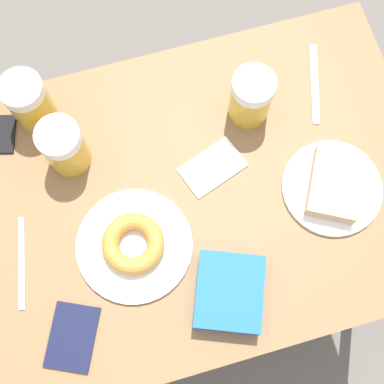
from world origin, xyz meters
name	(u,v)px	position (x,y,z in m)	size (l,w,h in m)	color
ground_plane	(192,255)	(0.00, 0.00, 0.00)	(8.00, 8.00, 0.00)	#666059
table	(192,204)	(0.00, 0.00, 0.70)	(0.69, 1.01, 0.77)	olive
plate_with_cake	(334,186)	(-0.07, -0.29, 0.79)	(0.21, 0.21, 0.05)	white
plate_with_donut	(134,244)	(-0.07, 0.14, 0.79)	(0.24, 0.24, 0.05)	white
beer_mug_left	(29,101)	(0.27, 0.28, 0.84)	(0.09, 0.09, 0.13)	gold
beer_mug_center	(251,97)	(0.15, -0.17, 0.84)	(0.09, 0.09, 0.13)	gold
beer_mug_right	(64,147)	(0.15, 0.23, 0.84)	(0.09, 0.09, 0.13)	gold
napkin_folded	(212,167)	(0.05, -0.06, 0.78)	(0.12, 0.15, 0.00)	white
fork	(22,263)	(-0.04, 0.37, 0.78)	(0.19, 0.05, 0.00)	silver
knife	(315,84)	(0.17, -0.33, 0.78)	(0.19, 0.07, 0.00)	silver
passport_far_edge	(72,337)	(-0.21, 0.30, 0.78)	(0.15, 0.13, 0.01)	#141938
blue_pouch	(229,292)	(-0.22, -0.01, 0.80)	(0.19, 0.17, 0.05)	blue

